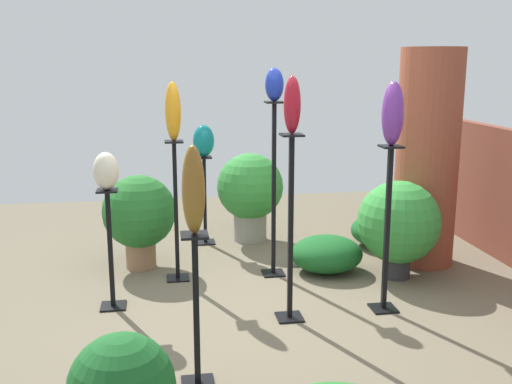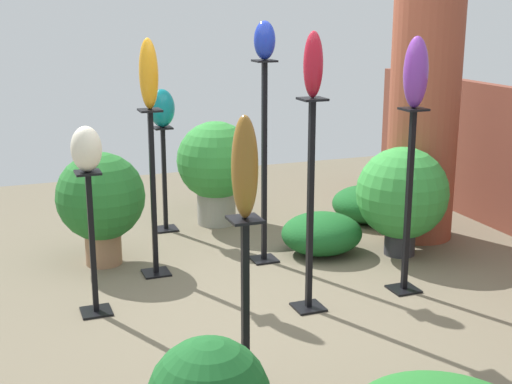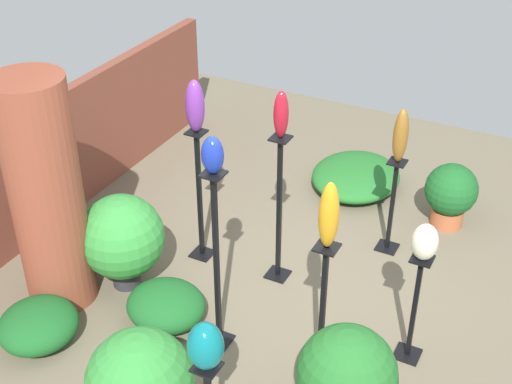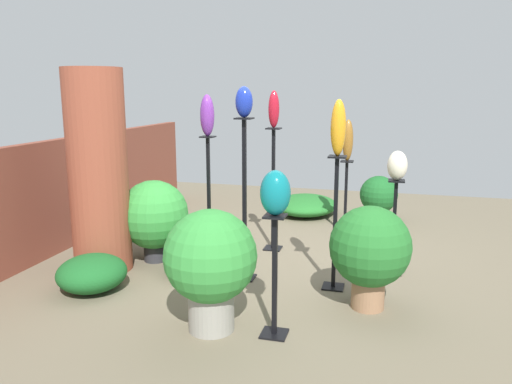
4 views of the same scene
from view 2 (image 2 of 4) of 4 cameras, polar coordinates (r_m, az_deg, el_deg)
The scene contains 21 objects.
ground_plane at distance 5.05m, azimuth 0.22°, elevation -8.51°, with size 8.00×8.00×0.00m, color #6B604C.
brick_pillar at distance 6.30m, azimuth 13.24°, elevation 5.58°, with size 0.59×0.59×2.07m, color brown.
pedestal_amber at distance 5.36m, azimuth -8.20°, elevation -0.68°, with size 0.20×0.20×1.27m.
pedestal_teal at distance 6.47m, azimuth -7.33°, elevation 0.63°, with size 0.20×0.20×0.95m.
pedestal_ruby at distance 4.68m, azimuth 4.35°, elevation -1.84°, with size 0.20×0.20×1.43m.
pedestal_ivory at distance 4.79m, azimuth -12.94°, elevation -4.58°, with size 0.20×0.20×0.97m.
pedestal_bronze at distance 3.74m, azimuth -0.86°, elevation -9.85°, with size 0.20×0.20×0.96m.
pedestal_cobalt at distance 5.56m, azimuth 0.66°, elevation 1.72°, with size 0.20×0.20×1.59m.
pedestal_violet at distance 5.10m, azimuth 12.07°, elevation -1.36°, with size 0.20×0.20×1.32m.
art_vase_amber at distance 5.20m, azimuth -8.58°, elevation 9.33°, with size 0.15×0.14×0.51m, color orange.
art_vase_teal at distance 6.34m, azimuth -7.53°, elevation 6.67°, with size 0.22×0.23×0.33m, color #0F727A.
art_vase_ruby at distance 4.50m, azimuth 4.60°, elevation 10.13°, with size 0.12×0.12×0.41m, color maroon.
art_vase_ivory at distance 4.62m, azimuth -13.42°, elevation 3.38°, with size 0.20×0.19×0.29m, color beige.
art_vase_bronze at distance 3.49m, azimuth -0.91°, elevation 1.99°, with size 0.14×0.13×0.52m, color brown.
art_vase_cobalt at distance 5.42m, azimuth 0.70°, elevation 12.04°, with size 0.15×0.16×0.29m, color #192D9E.
art_vase_violet at distance 4.93m, azimuth 12.66°, elevation 9.32°, with size 0.17×0.17×0.48m, color #6B2D8C.
potted_plant_walkway_edge at distance 5.88m, azimuth 11.62°, elevation -0.20°, with size 0.75×0.75×0.90m.
potted_plant_mid_left at distance 5.67m, azimuth -12.32°, elevation -0.59°, with size 0.69×0.69×0.90m.
potted_plant_mid_right at distance 6.60m, azimuth -3.23°, elevation 2.19°, with size 0.72×0.72×0.97m.
foliage_bed_east at distance 5.91m, azimuth 5.28°, elevation -3.32°, with size 0.62×0.68×0.34m, color #195923.
foliage_bed_center at distance 6.82m, azimuth 8.82°, elevation -0.95°, with size 0.66×0.64×0.34m, color #195923.
Camera 2 is at (4.34, -1.65, 1.99)m, focal length 50.00 mm.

